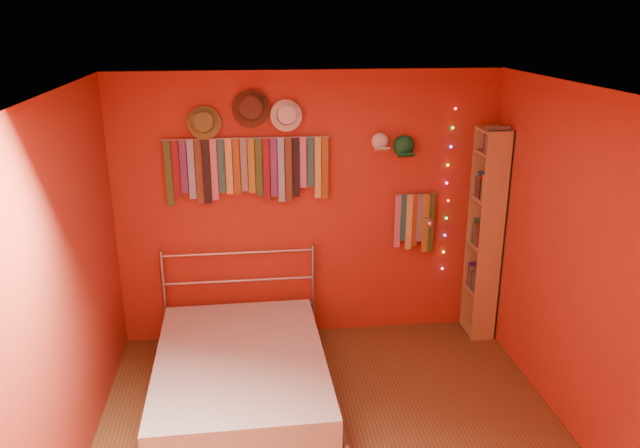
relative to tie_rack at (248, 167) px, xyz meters
name	(u,v)px	position (x,y,z in m)	size (l,w,h in m)	color
ground	(336,446)	(0.55, -1.69, -1.68)	(3.50, 3.50, 0.00)	brown
back_wall	(309,209)	(0.55, 0.06, -0.43)	(3.50, 0.02, 2.50)	maroon
right_wall	(589,275)	(2.30, -1.69, -0.43)	(0.02, 3.50, 2.50)	maroon
left_wall	(60,302)	(-1.20, -1.69, -0.43)	(0.02, 3.50, 2.50)	maroon
ceiling	(339,94)	(0.55, -1.69, 0.82)	(3.50, 3.50, 0.02)	white
tie_rack	(248,167)	(0.00, 0.00, 0.00)	(1.45, 0.03, 0.59)	#ACACB1
small_tie_rack	(415,220)	(1.54, 0.00, -0.55)	(0.40, 0.03, 0.58)	#ACACB1
fedora_olive	(204,122)	(-0.36, -0.03, 0.40)	(0.29, 0.16, 0.28)	olive
fedora_brown	(251,108)	(0.05, -0.04, 0.52)	(0.32, 0.18, 0.32)	#4E2A1C
fedora_white	(286,115)	(0.35, -0.03, 0.45)	(0.27, 0.15, 0.27)	white
cap_white	(380,142)	(1.18, 0.01, 0.20)	(0.17, 0.21, 0.17)	white
cap_green	(404,147)	(1.40, 0.01, 0.15)	(0.19, 0.24, 0.19)	#176831
fairy_lights	(448,192)	(1.84, 0.02, -0.30)	(0.06, 0.02, 1.57)	#FF3333
reading_lamp	(429,222)	(1.62, -0.16, -0.53)	(0.07, 0.28, 0.08)	#ACACB1
bookshelf	(489,233)	(2.21, -0.16, -0.66)	(0.25, 0.34, 2.00)	#A38249
bed	(241,375)	(-0.12, -1.02, -1.46)	(1.44, 1.95, 0.94)	#ACACB1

